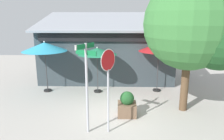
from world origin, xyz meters
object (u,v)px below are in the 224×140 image
patio_umbrella_teal_left (45,47)px  sidewalk_planter (127,105)px  stop_sign (108,76)px  patio_umbrella_crimson_right (159,48)px  shade_tree (198,27)px  patio_umbrella_forest_green_center (97,52)px  street_sign_post (87,80)px

patio_umbrella_teal_left → sidewalk_planter: 5.63m
stop_sign → patio_umbrella_crimson_right: size_ratio=1.10×
patio_umbrella_crimson_right → shade_tree: 3.10m
patio_umbrella_teal_left → patio_umbrella_forest_green_center: (2.84, -0.04, -0.23)m
patio_umbrella_teal_left → patio_umbrella_crimson_right: bearing=2.0°
shade_tree → sidewalk_planter: 4.33m
patio_umbrella_forest_green_center → sidewalk_planter: 3.73m
patio_umbrella_crimson_right → street_sign_post: bearing=-125.6°
street_sign_post → sidewalk_planter: (1.47, 1.42, -1.52)m
patio_umbrella_crimson_right → shade_tree: bearing=-68.5°
patio_umbrella_crimson_right → patio_umbrella_forest_green_center: bearing=-175.5°
street_sign_post → sidewalk_planter: bearing=44.0°
patio_umbrella_forest_green_center → shade_tree: shade_tree is taller
stop_sign → patio_umbrella_crimson_right: (2.53, 4.54, 0.35)m
street_sign_post → shade_tree: size_ratio=0.57×
patio_umbrella_crimson_right → shade_tree: (1.05, -2.66, 1.21)m
patio_umbrella_teal_left → sidewalk_planter: (4.35, -2.93, -2.04)m
patio_umbrella_forest_green_center → patio_umbrella_crimson_right: 3.33m
street_sign_post → patio_umbrella_teal_left: street_sign_post is taller
patio_umbrella_teal_left → shade_tree: (7.20, -2.44, 1.18)m
patio_umbrella_forest_green_center → sidewalk_planter: patio_umbrella_forest_green_center is taller
patio_umbrella_teal_left → stop_sign: bearing=-50.0°
sidewalk_planter → patio_umbrella_forest_green_center: bearing=117.6°
sidewalk_planter → patio_umbrella_crimson_right: bearing=60.2°
patio_umbrella_teal_left → sidewalk_planter: bearing=-34.0°
street_sign_post → shade_tree: (4.32, 1.91, 1.70)m
stop_sign → shade_tree: (3.58, 1.88, 1.56)m
street_sign_post → patio_umbrella_forest_green_center: (-0.04, 4.30, 0.29)m
stop_sign → patio_umbrella_forest_green_center: bearing=100.4°
shade_tree → patio_umbrella_forest_green_center: bearing=151.3°
stop_sign → patio_umbrella_crimson_right: bearing=60.9°
patio_umbrella_forest_green_center → stop_sign: bearing=-79.6°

